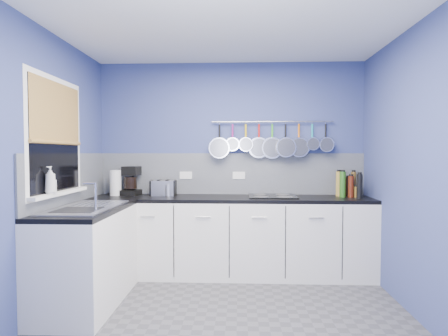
# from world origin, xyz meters

# --- Properties ---
(floor) EXTENTS (3.20, 3.00, 0.02)m
(floor) POSITION_xyz_m (0.00, 0.00, -0.01)
(floor) COLOR #47474C
(floor) RESTS_ON ground
(ceiling) EXTENTS (3.20, 3.00, 0.02)m
(ceiling) POSITION_xyz_m (0.00, 0.00, 2.51)
(ceiling) COLOR white
(ceiling) RESTS_ON ground
(wall_back) EXTENTS (3.20, 0.02, 2.50)m
(wall_back) POSITION_xyz_m (0.00, 1.51, 1.25)
(wall_back) COLOR navy
(wall_back) RESTS_ON ground
(wall_front) EXTENTS (3.20, 0.02, 2.50)m
(wall_front) POSITION_xyz_m (0.00, -1.51, 1.25)
(wall_front) COLOR navy
(wall_front) RESTS_ON ground
(wall_left) EXTENTS (0.02, 3.00, 2.50)m
(wall_left) POSITION_xyz_m (-1.61, 0.00, 1.25)
(wall_left) COLOR navy
(wall_left) RESTS_ON ground
(wall_right) EXTENTS (0.02, 3.00, 2.50)m
(wall_right) POSITION_xyz_m (1.61, 0.00, 1.25)
(wall_right) COLOR navy
(wall_right) RESTS_ON ground
(backsplash_back) EXTENTS (3.20, 0.02, 0.50)m
(backsplash_back) POSITION_xyz_m (0.00, 1.49, 1.15)
(backsplash_back) COLOR slate
(backsplash_back) RESTS_ON wall_back
(backsplash_left) EXTENTS (0.02, 1.80, 0.50)m
(backsplash_left) POSITION_xyz_m (-1.59, 0.60, 1.15)
(backsplash_left) COLOR slate
(backsplash_left) RESTS_ON wall_left
(cabinet_run_back) EXTENTS (3.20, 0.60, 0.86)m
(cabinet_run_back) POSITION_xyz_m (0.00, 1.20, 0.43)
(cabinet_run_back) COLOR silver
(cabinet_run_back) RESTS_ON ground
(worktop_back) EXTENTS (3.20, 0.60, 0.04)m
(worktop_back) POSITION_xyz_m (0.00, 1.20, 0.88)
(worktop_back) COLOR black
(worktop_back) RESTS_ON cabinet_run_back
(cabinet_run_left) EXTENTS (0.60, 1.20, 0.86)m
(cabinet_run_left) POSITION_xyz_m (-1.30, 0.30, 0.43)
(cabinet_run_left) COLOR silver
(cabinet_run_left) RESTS_ON ground
(worktop_left) EXTENTS (0.60, 1.20, 0.04)m
(worktop_left) POSITION_xyz_m (-1.30, 0.30, 0.88)
(worktop_left) COLOR black
(worktop_left) RESTS_ON cabinet_run_left
(window_frame) EXTENTS (0.01, 1.00, 1.10)m
(window_frame) POSITION_xyz_m (-1.58, 0.30, 1.55)
(window_frame) COLOR white
(window_frame) RESTS_ON wall_left
(window_glass) EXTENTS (0.01, 0.90, 1.00)m
(window_glass) POSITION_xyz_m (-1.57, 0.30, 1.55)
(window_glass) COLOR black
(window_glass) RESTS_ON wall_left
(bamboo_blind) EXTENTS (0.01, 0.90, 0.55)m
(bamboo_blind) POSITION_xyz_m (-1.56, 0.30, 1.77)
(bamboo_blind) COLOR gold
(bamboo_blind) RESTS_ON wall_left
(window_sill) EXTENTS (0.10, 0.98, 0.03)m
(window_sill) POSITION_xyz_m (-1.55, 0.30, 1.04)
(window_sill) COLOR white
(window_sill) RESTS_ON wall_left
(sink_unit) EXTENTS (0.50, 0.95, 0.01)m
(sink_unit) POSITION_xyz_m (-1.30, 0.30, 0.90)
(sink_unit) COLOR silver
(sink_unit) RESTS_ON worktop_left
(mixer_tap) EXTENTS (0.12, 0.08, 0.26)m
(mixer_tap) POSITION_xyz_m (-1.14, 0.12, 1.03)
(mixer_tap) COLOR silver
(mixer_tap) RESTS_ON worktop_left
(socket_left) EXTENTS (0.15, 0.01, 0.09)m
(socket_left) POSITION_xyz_m (-0.55, 1.48, 1.13)
(socket_left) COLOR white
(socket_left) RESTS_ON backsplash_back
(socket_right) EXTENTS (0.15, 0.01, 0.09)m
(socket_right) POSITION_xyz_m (0.10, 1.48, 1.13)
(socket_right) COLOR white
(socket_right) RESTS_ON backsplash_back
(pot_rail) EXTENTS (1.45, 0.02, 0.02)m
(pot_rail) POSITION_xyz_m (0.50, 1.45, 1.78)
(pot_rail) COLOR silver
(pot_rail) RESTS_ON wall_back
(soap_bottle_a) EXTENTS (0.10, 0.10, 0.24)m
(soap_bottle_a) POSITION_xyz_m (-1.53, 0.10, 1.17)
(soap_bottle_a) COLOR white
(soap_bottle_a) RESTS_ON window_sill
(soap_bottle_b) EXTENTS (0.10, 0.10, 0.17)m
(soap_bottle_b) POSITION_xyz_m (-1.53, 0.12, 1.14)
(soap_bottle_b) COLOR white
(soap_bottle_b) RESTS_ON window_sill
(paper_towel) EXTENTS (0.17, 0.17, 0.30)m
(paper_towel) POSITION_xyz_m (-1.36, 1.28, 1.05)
(paper_towel) COLOR white
(paper_towel) RESTS_ON worktop_back
(coffee_maker) EXTENTS (0.22, 0.24, 0.34)m
(coffee_maker) POSITION_xyz_m (-1.19, 1.33, 1.07)
(coffee_maker) COLOR black
(coffee_maker) RESTS_ON worktop_back
(toaster) EXTENTS (0.28, 0.17, 0.18)m
(toaster) POSITION_xyz_m (-0.79, 1.30, 0.99)
(toaster) COLOR silver
(toaster) RESTS_ON worktop_back
(canister) EXTENTS (0.11, 0.11, 0.14)m
(canister) POSITION_xyz_m (-0.73, 1.26, 0.97)
(canister) COLOR silver
(canister) RESTS_ON worktop_back
(hob) EXTENTS (0.55, 0.48, 0.01)m
(hob) POSITION_xyz_m (0.49, 1.25, 0.91)
(hob) COLOR black
(hob) RESTS_ON worktop_back
(pan_0) EXTENTS (0.25, 0.09, 0.44)m
(pan_0) POSITION_xyz_m (-0.14, 1.44, 1.56)
(pan_0) COLOR silver
(pan_0) RESTS_ON pot_rail
(pan_1) EXTENTS (0.16, 0.05, 0.35)m
(pan_1) POSITION_xyz_m (0.02, 1.44, 1.60)
(pan_1) COLOR silver
(pan_1) RESTS_ON pot_rail
(pan_2) EXTENTS (0.17, 0.12, 0.36)m
(pan_2) POSITION_xyz_m (0.18, 1.44, 1.60)
(pan_2) COLOR silver
(pan_2) RESTS_ON pot_rail
(pan_3) EXTENTS (0.24, 0.05, 0.43)m
(pan_3) POSITION_xyz_m (0.34, 1.44, 1.56)
(pan_3) COLOR silver
(pan_3) RESTS_ON pot_rail
(pan_4) EXTENTS (0.25, 0.05, 0.44)m
(pan_4) POSITION_xyz_m (0.50, 1.44, 1.56)
(pan_4) COLOR silver
(pan_4) RESTS_ON pot_rail
(pan_5) EXTENTS (0.24, 0.11, 0.43)m
(pan_5) POSITION_xyz_m (0.66, 1.44, 1.57)
(pan_5) COLOR silver
(pan_5) RESTS_ON pot_rail
(pan_6) EXTENTS (0.24, 0.09, 0.43)m
(pan_6) POSITION_xyz_m (0.82, 1.44, 1.57)
(pan_6) COLOR silver
(pan_6) RESTS_ON pot_rail
(pan_7) EXTENTS (0.16, 0.09, 0.35)m
(pan_7) POSITION_xyz_m (0.98, 1.44, 1.61)
(pan_7) COLOR silver
(pan_7) RESTS_ON pot_rail
(pan_8) EXTENTS (0.18, 0.09, 0.37)m
(pan_8) POSITION_xyz_m (1.14, 1.44, 1.60)
(pan_8) COLOR silver
(pan_8) RESTS_ON pot_rail
(condiment_0) EXTENTS (0.06, 0.06, 0.29)m
(condiment_0) POSITION_xyz_m (1.43, 1.31, 1.04)
(condiment_0) COLOR brown
(condiment_0) RESTS_ON worktop_back
(condiment_1) EXTENTS (0.05, 0.05, 0.22)m
(condiment_1) POSITION_xyz_m (1.37, 1.32, 1.01)
(condiment_1) COLOR black
(condiment_1) RESTS_ON worktop_back
(condiment_2) EXTENTS (0.07, 0.07, 0.29)m
(condiment_2) POSITION_xyz_m (1.27, 1.33, 1.04)
(condiment_2) COLOR olive
(condiment_2) RESTS_ON worktop_back
(condiment_3) EXTENTS (0.06, 0.06, 0.12)m
(condiment_3) POSITION_xyz_m (1.44, 1.22, 0.96)
(condiment_3) COLOR brown
(condiment_3) RESTS_ON worktop_back
(condiment_4) EXTENTS (0.06, 0.06, 0.24)m
(condiment_4) POSITION_xyz_m (1.37, 1.22, 1.02)
(condiment_4) COLOR #4C190C
(condiment_4) RESTS_ON worktop_back
(condiment_5) EXTENTS (0.07, 0.07, 0.29)m
(condiment_5) POSITION_xyz_m (1.28, 1.23, 1.05)
(condiment_5) COLOR #265919
(condiment_5) RESTS_ON worktop_back
(condiment_6) EXTENTS (0.06, 0.06, 0.27)m
(condiment_6) POSITION_xyz_m (1.43, 1.10, 1.04)
(condiment_6) COLOR black
(condiment_6) RESTS_ON worktop_back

